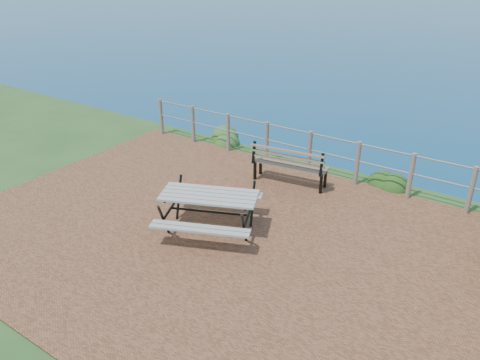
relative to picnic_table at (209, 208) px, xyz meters
The scene contains 6 objects.
ground 0.59m from the picnic_table, ahead, with size 10.00×7.00×0.12m, color brown.
safety_railing 3.33m from the picnic_table, 83.94° to the left, with size 9.40×0.10×1.00m.
picnic_table is the anchor object (origin of this frame).
park_bench 2.55m from the picnic_table, 83.75° to the left, with size 1.70×0.64×0.94m.
shrub_lip_west 4.52m from the picnic_table, 121.75° to the left, with size 0.77×0.77×0.52m, color #2A5720.
shrub_lip_east 4.25m from the picnic_table, 59.89° to the left, with size 0.74×0.74×0.46m, color #1E4816.
Camera 1 is at (4.26, -5.77, 4.63)m, focal length 35.00 mm.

